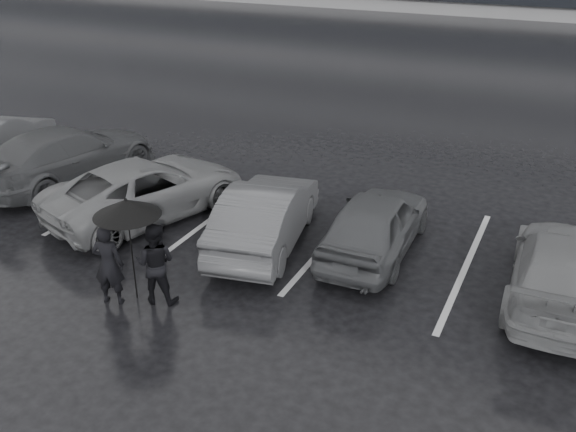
# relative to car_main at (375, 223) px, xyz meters

# --- Properties ---
(ground) EXTENTS (160.00, 160.00, 0.00)m
(ground) POSITION_rel_car_main_xyz_m (-1.59, -2.31, -0.64)
(ground) COLOR black
(ground) RESTS_ON ground
(car_main) EXTENTS (1.60, 3.81, 1.29)m
(car_main) POSITION_rel_car_main_xyz_m (0.00, 0.00, 0.00)
(car_main) COLOR black
(car_main) RESTS_ON ground
(car_west_a) EXTENTS (2.12, 4.18, 1.32)m
(car_west_a) POSITION_rel_car_main_xyz_m (-2.14, -0.60, 0.01)
(car_west_a) COLOR #2D2D30
(car_west_a) RESTS_ON ground
(car_west_b) EXTENTS (3.55, 5.08, 1.29)m
(car_west_b) POSITION_rel_car_main_xyz_m (-5.18, -0.50, -0.00)
(car_west_b) COLOR #49494C
(car_west_b) RESTS_ON ground
(car_west_c) EXTENTS (2.69, 5.05, 1.39)m
(car_west_c) POSITION_rel_car_main_xyz_m (-8.23, 0.35, 0.05)
(car_west_c) COLOR black
(car_west_c) RESTS_ON ground
(car_east) EXTENTS (1.80, 4.21, 1.21)m
(car_east) POSITION_rel_car_main_xyz_m (3.49, -0.27, -0.04)
(car_east) COLOR #49494C
(car_east) RESTS_ON ground
(pedestrian_left) EXTENTS (0.63, 0.50, 1.49)m
(pedestrian_left) POSITION_rel_car_main_xyz_m (-3.58, -3.71, 0.10)
(pedestrian_left) COLOR black
(pedestrian_left) RESTS_ON ground
(pedestrian_right) EXTENTS (0.85, 0.74, 1.50)m
(pedestrian_right) POSITION_rel_car_main_xyz_m (-2.88, -3.33, 0.10)
(pedestrian_right) COLOR black
(pedestrian_right) RESTS_ON ground
(umbrella) EXTENTS (1.14, 1.14, 1.94)m
(umbrella) POSITION_rel_car_main_xyz_m (-3.28, -3.43, 1.12)
(umbrella) COLOR black
(umbrella) RESTS_ON ground
(stall_stripes) EXTENTS (19.72, 5.00, 0.00)m
(stall_stripes) POSITION_rel_car_main_xyz_m (-2.39, 0.19, -0.64)
(stall_stripes) COLOR #A9A9AB
(stall_stripes) RESTS_ON ground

